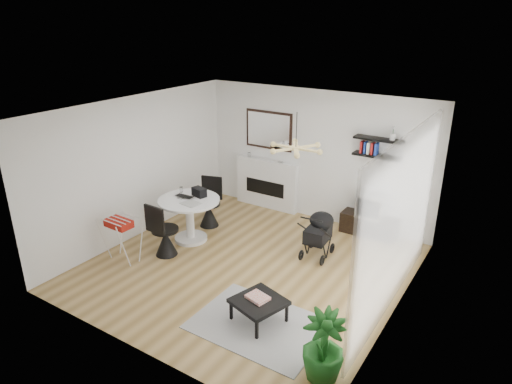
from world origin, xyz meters
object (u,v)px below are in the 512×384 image
Objects in this scene: tv_console at (369,225)px; stroller at (319,236)px; dining_table at (190,213)px; crt_tv at (372,205)px; coffee_table at (259,302)px; fireplace at (267,178)px; drying_rack at (123,238)px; potted_plant at (323,346)px.

stroller reaches higher than tv_console.
dining_table is at bearing -143.71° from tv_console.
crt_tv reaches higher than coffee_table.
fireplace is 2.65× the size of drying_rack.
crt_tv is at bearing 63.65° from stroller.
drying_rack is at bearing 170.59° from potted_plant.
dining_table reaches higher than coffee_table.
stroller is at bearing -112.19° from crt_tv.
crt_tv is 0.58× the size of potted_plant.
drying_rack is (-0.86, -3.40, -0.26)m from fireplace.
coffee_table is at bearing -60.12° from fireplace.
fireplace is at bearing 140.13° from stroller.
stroller is (1.93, -1.39, -0.31)m from fireplace.
potted_plant is at bearing -51.35° from fireplace.
dining_table is 1.30× the size of stroller.
drying_rack reaches higher than tv_console.
stroller is (2.79, 2.01, -0.05)m from drying_rack.
tv_console is at bearing 64.63° from stroller.
crt_tv reaches higher than tv_console.
drying_rack is (-3.31, -3.27, -0.21)m from crt_tv.
crt_tv is 0.64× the size of drying_rack.
crt_tv is 0.45× the size of dining_table.
coffee_table is 1.32m from potted_plant.
fireplace is 2.68× the size of coffee_table.
stroller is at bearing 116.33° from potted_plant.
crt_tv is (2.44, -0.13, -0.05)m from fireplace.
tv_console is 3.48m from coffee_table.
fireplace is 4.14m from coffee_table.
crt_tv is 1.39m from stroller.
potted_plant is (1.33, -2.69, 0.07)m from stroller.
dining_table is 4.11m from potted_plant.
crt_tv is at bearing 36.02° from dining_table.
stroller reaches higher than drying_rack.
fireplace is 2.21m from dining_table.
coffee_table is at bearing -90.88° from stroller.
coffee_table is (2.43, -1.40, -0.25)m from dining_table.
stroller is 2.20m from coffee_table.
tv_console is at bearing 83.98° from coffee_table.
coffee_table is at bearing -96.42° from crt_tv.
potted_plant is (1.21, -0.50, 0.15)m from coffee_table.
tv_console is at bearing -2.92° from fireplace.
tv_console is 1.23× the size of stroller.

